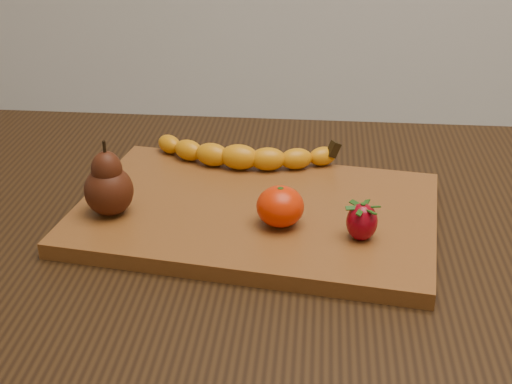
# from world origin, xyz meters

# --- Properties ---
(table) EXTENTS (1.00, 0.70, 0.76)m
(table) POSITION_xyz_m (0.00, 0.00, 0.66)
(table) COLOR black
(table) RESTS_ON ground
(cutting_board) EXTENTS (0.49, 0.36, 0.02)m
(cutting_board) POSITION_xyz_m (0.01, -0.02, 0.77)
(cutting_board) COLOR brown
(cutting_board) RESTS_ON table
(banana) EXTENTS (0.23, 0.08, 0.04)m
(banana) POSITION_xyz_m (-0.02, 0.09, 0.80)
(banana) COLOR orange
(banana) RESTS_ON cutting_board
(pear) EXTENTS (0.07, 0.07, 0.09)m
(pear) POSITION_xyz_m (-0.17, -0.05, 0.83)
(pear) COLOR #40190A
(pear) RESTS_ON cutting_board
(mandarin) EXTENTS (0.07, 0.07, 0.05)m
(mandarin) POSITION_xyz_m (0.05, -0.06, 0.80)
(mandarin) COLOR red
(mandarin) RESTS_ON cutting_board
(strawberry) EXTENTS (0.04, 0.04, 0.05)m
(strawberry) POSITION_xyz_m (0.14, -0.09, 0.80)
(strawberry) COLOR maroon
(strawberry) RESTS_ON cutting_board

